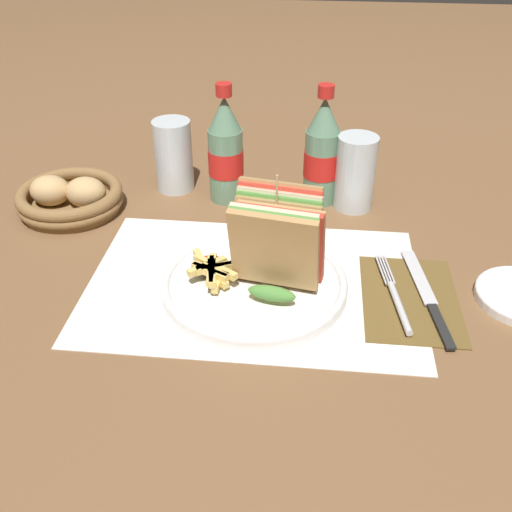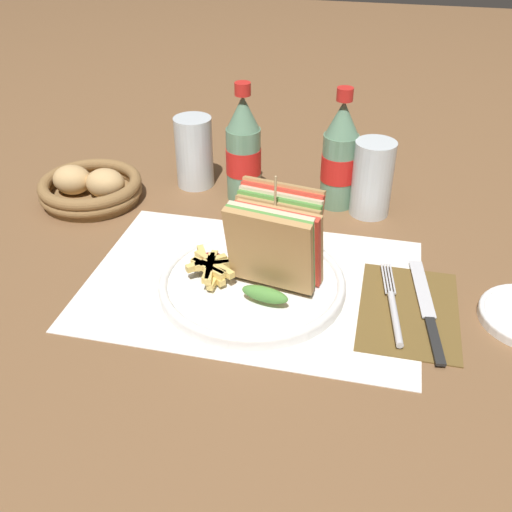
{
  "view_description": "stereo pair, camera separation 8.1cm",
  "coord_description": "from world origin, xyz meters",
  "px_view_note": "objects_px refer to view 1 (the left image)",
  "views": [
    {
      "loc": [
        0.04,
        -0.65,
        0.49
      ],
      "look_at": [
        -0.03,
        0.02,
        0.04
      ],
      "focal_mm": 42.0,
      "sensor_mm": 36.0,
      "label": 1
    },
    {
      "loc": [
        0.12,
        -0.64,
        0.49
      ],
      "look_at": [
        -0.03,
        0.02,
        0.04
      ],
      "focal_mm": 42.0,
      "sensor_mm": 36.0,
      "label": 2
    }
  ],
  "objects_px": {
    "knife": "(428,296)",
    "glass_far": "(174,160)",
    "glass_near": "(355,177)",
    "club_sandwich": "(277,241)",
    "fork": "(396,299)",
    "coke_bottle_far": "(322,153)",
    "coke_bottle_near": "(226,152)",
    "plate_main": "(254,282)",
    "bread_basket": "(70,197)"
  },
  "relations": [
    {
      "from": "plate_main",
      "to": "coke_bottle_far",
      "type": "height_order",
      "value": "coke_bottle_far"
    },
    {
      "from": "coke_bottle_far",
      "to": "coke_bottle_near",
      "type": "bearing_deg",
      "value": -176.33
    },
    {
      "from": "coke_bottle_near",
      "to": "bread_basket",
      "type": "height_order",
      "value": "coke_bottle_near"
    },
    {
      "from": "coke_bottle_near",
      "to": "knife",
      "type": "bearing_deg",
      "value": -39.95
    },
    {
      "from": "bread_basket",
      "to": "coke_bottle_near",
      "type": "bearing_deg",
      "value": 15.57
    },
    {
      "from": "club_sandwich",
      "to": "bread_basket",
      "type": "bearing_deg",
      "value": 153.44
    },
    {
      "from": "plate_main",
      "to": "knife",
      "type": "bearing_deg",
      "value": -0.28
    },
    {
      "from": "glass_near",
      "to": "bread_basket",
      "type": "bearing_deg",
      "value": -172.32
    },
    {
      "from": "plate_main",
      "to": "club_sandwich",
      "type": "height_order",
      "value": "club_sandwich"
    },
    {
      "from": "bread_basket",
      "to": "knife",
      "type": "bearing_deg",
      "value": -18.5
    },
    {
      "from": "knife",
      "to": "coke_bottle_far",
      "type": "relative_size",
      "value": 1.06
    },
    {
      "from": "plate_main",
      "to": "coke_bottle_far",
      "type": "distance_m",
      "value": 0.29
    },
    {
      "from": "coke_bottle_near",
      "to": "bread_basket",
      "type": "bearing_deg",
      "value": -164.43
    },
    {
      "from": "club_sandwich",
      "to": "coke_bottle_far",
      "type": "relative_size",
      "value": 0.76
    },
    {
      "from": "fork",
      "to": "coke_bottle_far",
      "type": "relative_size",
      "value": 0.85
    },
    {
      "from": "club_sandwich",
      "to": "glass_near",
      "type": "height_order",
      "value": "club_sandwich"
    },
    {
      "from": "coke_bottle_near",
      "to": "glass_near",
      "type": "height_order",
      "value": "coke_bottle_near"
    },
    {
      "from": "coke_bottle_near",
      "to": "glass_far",
      "type": "xyz_separation_m",
      "value": [
        -0.1,
        0.03,
        -0.03
      ]
    },
    {
      "from": "club_sandwich",
      "to": "knife",
      "type": "bearing_deg",
      "value": -2.54
    },
    {
      "from": "plate_main",
      "to": "bread_basket",
      "type": "relative_size",
      "value": 1.46
    },
    {
      "from": "knife",
      "to": "glass_far",
      "type": "xyz_separation_m",
      "value": [
        -0.4,
        0.28,
        0.05
      ]
    },
    {
      "from": "club_sandwich",
      "to": "knife",
      "type": "height_order",
      "value": "club_sandwich"
    },
    {
      "from": "plate_main",
      "to": "fork",
      "type": "bearing_deg",
      "value": -4.52
    },
    {
      "from": "coke_bottle_near",
      "to": "glass_far",
      "type": "distance_m",
      "value": 0.1
    },
    {
      "from": "plate_main",
      "to": "glass_near",
      "type": "height_order",
      "value": "glass_near"
    },
    {
      "from": "coke_bottle_far",
      "to": "bread_basket",
      "type": "distance_m",
      "value": 0.42
    },
    {
      "from": "club_sandwich",
      "to": "fork",
      "type": "distance_m",
      "value": 0.17
    },
    {
      "from": "bread_basket",
      "to": "plate_main",
      "type": "bearing_deg",
      "value": -29.61
    },
    {
      "from": "plate_main",
      "to": "coke_bottle_near",
      "type": "height_order",
      "value": "coke_bottle_near"
    },
    {
      "from": "club_sandwich",
      "to": "coke_bottle_near",
      "type": "distance_m",
      "value": 0.27
    },
    {
      "from": "glass_near",
      "to": "glass_far",
      "type": "relative_size",
      "value": 1.0
    },
    {
      "from": "knife",
      "to": "glass_near",
      "type": "xyz_separation_m",
      "value": [
        -0.09,
        0.25,
        0.05
      ]
    },
    {
      "from": "knife",
      "to": "glass_near",
      "type": "height_order",
      "value": "glass_near"
    },
    {
      "from": "knife",
      "to": "glass_far",
      "type": "bearing_deg",
      "value": 136.52
    },
    {
      "from": "fork",
      "to": "knife",
      "type": "relative_size",
      "value": 0.81
    },
    {
      "from": "coke_bottle_far",
      "to": "glass_near",
      "type": "bearing_deg",
      "value": -17.24
    },
    {
      "from": "glass_far",
      "to": "club_sandwich",
      "type": "bearing_deg",
      "value": -54.06
    },
    {
      "from": "glass_near",
      "to": "fork",
      "type": "bearing_deg",
      "value": -79.35
    },
    {
      "from": "glass_far",
      "to": "bread_basket",
      "type": "bearing_deg",
      "value": -147.68
    },
    {
      "from": "glass_far",
      "to": "plate_main",
      "type": "bearing_deg",
      "value": -58.91
    },
    {
      "from": "coke_bottle_far",
      "to": "glass_far",
      "type": "relative_size",
      "value": 1.61
    },
    {
      "from": "plate_main",
      "to": "bread_basket",
      "type": "height_order",
      "value": "bread_basket"
    },
    {
      "from": "glass_near",
      "to": "glass_far",
      "type": "xyz_separation_m",
      "value": [
        -0.31,
        0.04,
        0.0
      ]
    },
    {
      "from": "plate_main",
      "to": "bread_basket",
      "type": "bearing_deg",
      "value": 150.39
    },
    {
      "from": "club_sandwich",
      "to": "coke_bottle_far",
      "type": "xyz_separation_m",
      "value": [
        0.05,
        0.26,
        0.01
      ]
    },
    {
      "from": "bread_basket",
      "to": "fork",
      "type": "bearing_deg",
      "value": -21.25
    },
    {
      "from": "club_sandwich",
      "to": "glass_far",
      "type": "xyz_separation_m",
      "value": [
        -0.2,
        0.28,
        -0.02
      ]
    },
    {
      "from": "club_sandwich",
      "to": "glass_near",
      "type": "bearing_deg",
      "value": 65.29
    },
    {
      "from": "club_sandwich",
      "to": "knife",
      "type": "distance_m",
      "value": 0.21
    },
    {
      "from": "coke_bottle_far",
      "to": "knife",
      "type": "bearing_deg",
      "value": -61.01
    }
  ]
}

